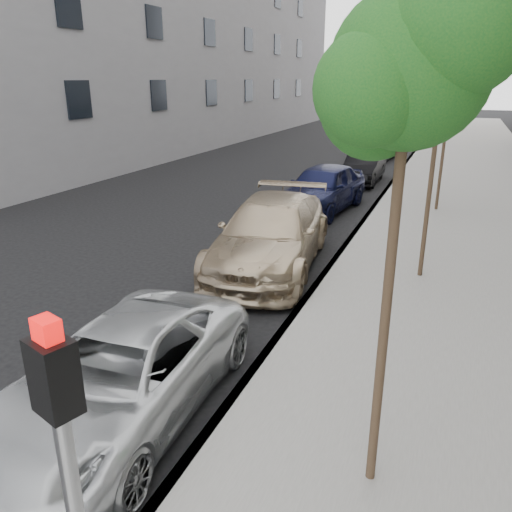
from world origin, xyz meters
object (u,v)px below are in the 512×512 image
Objects in this scene: suv at (271,234)px; sedan_blue at (323,188)px; sedan_rear at (377,146)px; tree_near at (413,70)px; signal_pole at (74,499)px; sedan_black at (363,167)px; tree_mid at (443,90)px; tree_far at (450,101)px; minivan at (122,374)px.

sedan_blue is at bearing 85.35° from suv.
sedan_blue is 0.96× the size of sedan_rear.
tree_near is 1.04× the size of sedan_rear.
tree_near reaches higher than signal_pole.
sedan_rear is at bearing 113.26° from signal_pole.
sedan_black is at bearing 82.26° from suv.
suv is (-2.13, 9.05, -1.25)m from signal_pole.
tree_mid is 4.79m from suv.
sedan_rear is at bearing 102.06° from tree_mid.
sedan_rear is at bearing 108.44° from tree_far.
suv is 11.26m from sedan_black.
signal_pole reaches higher than minivan.
suv is (-3.48, -0.35, -3.28)m from tree_mid.
tree_mid is at bearing 90.00° from tree_near.
tree_near reaches higher than minivan.
signal_pole is at bearing -114.92° from tree_near.
tree_far is at bearing 24.03° from sedan_blue.
tree_far reaches higher than sedan_blue.
sedan_rear is at bearing 98.93° from tree_near.
tree_near reaches higher than tree_far.
tree_mid is 1.01× the size of sedan_blue.
tree_near is 1.08× the size of tree_mid.
suv reaches higher than sedan_black.
suv is (-3.48, 6.15, -3.57)m from tree_near.
sedan_blue is at bearing 124.60° from tree_mid.
suv is at bearing -81.76° from sedan_rear.
tree_near is 3.95m from signal_pole.
sedan_black is (-1.98, 20.31, -1.40)m from signal_pole.
tree_mid is 0.97× the size of sedan_rear.
tree_near is 6.51m from tree_mid.
signal_pole is 0.55× the size of suv.
signal_pole is at bearing -98.15° from tree_mid.
suv is 1.41× the size of sedan_black.
minivan is at bearing 179.15° from tree_near.
sedan_rear is (-3.86, 11.58, -2.95)m from tree_far.
tree_near is 25.16m from sedan_rear.
signal_pole is (-1.35, -2.90, -2.32)m from tree_near.
suv is at bearing 89.11° from minivan.
tree_near is 1.17× the size of tree_far.
tree_mid is 1.09× the size of tree_far.
suv reaches higher than sedan_rear.
tree_mid reaches higher than signal_pole.
sedan_blue is at bearing 107.35° from tree_near.
sedan_blue is at bearing -94.14° from sedan_black.
sedan_blue reaches higher than minivan.
suv is at bearing 119.50° from tree_near.
tree_far is at bearing 90.00° from tree_near.
tree_near is at bearing 83.11° from signal_pole.
tree_far is 1.10× the size of sedan_black.
sedan_black is at bearing 127.02° from tree_far.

